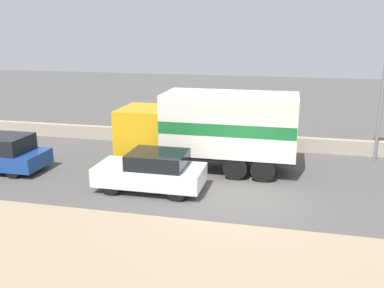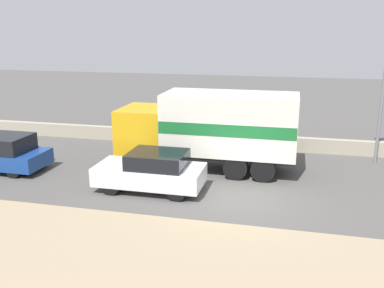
{
  "view_description": "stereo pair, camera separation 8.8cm",
  "coord_description": "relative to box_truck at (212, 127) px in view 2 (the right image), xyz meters",
  "views": [
    {
      "loc": [
        1.61,
        -14.15,
        5.91
      ],
      "look_at": [
        -2.07,
        1.62,
        1.48
      ],
      "focal_mm": 40.0,
      "sensor_mm": 36.0,
      "label": 1
    },
    {
      "loc": [
        1.7,
        -14.13,
        5.91
      ],
      "look_at": [
        -2.07,
        1.62,
        1.48
      ],
      "focal_mm": 40.0,
      "sensor_mm": 36.0,
      "label": 2
    }
  ],
  "objects": [
    {
      "name": "ground_plane",
      "position": [
        1.55,
        -3.09,
        -1.86
      ],
      "size": [
        80.0,
        80.0,
        0.0
      ],
      "primitive_type": "plane",
      "color": "#514F4C"
    },
    {
      "name": "dirt_shoulder_foreground",
      "position": [
        1.55,
        -8.19,
        -1.84
      ],
      "size": [
        60.0,
        6.03,
        0.04
      ],
      "color": "#9E896B",
      "rests_on": "ground_plane"
    },
    {
      "name": "stone_wall_backdrop",
      "position": [
        1.55,
        3.67,
        -1.5
      ],
      "size": [
        60.0,
        0.35,
        0.71
      ],
      "color": "#A39984",
      "rests_on": "ground_plane"
    },
    {
      "name": "box_truck",
      "position": [
        0.0,
        0.0,
        0.0
      ],
      "size": [
        7.48,
        2.48,
        3.3
      ],
      "rotation": [
        0.0,
        0.0,
        3.14
      ],
      "color": "gold",
      "rests_on": "ground_plane"
    },
    {
      "name": "car_hatchback",
      "position": [
        -1.7,
        -2.94,
        -1.1
      ],
      "size": [
        4.01,
        1.83,
        1.5
      ],
      "rotation": [
        0.0,
        0.0,
        3.14
      ],
      "color": "silver",
      "rests_on": "ground_plane"
    }
  ]
}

